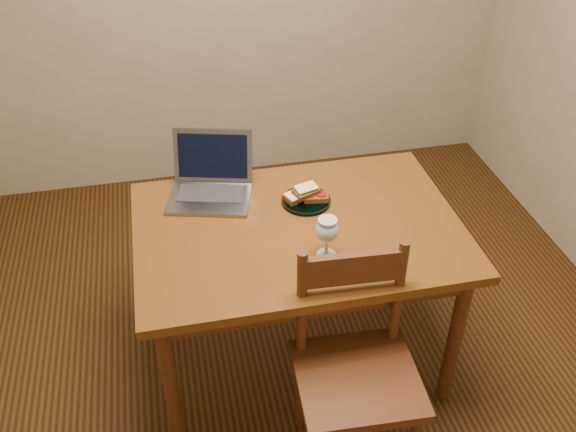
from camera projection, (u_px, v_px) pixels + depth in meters
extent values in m
cube|color=black|center=(299.00, 345.00, 3.04)|extent=(3.20, 3.20, 0.02)
cube|color=#4C260C|center=(298.00, 230.00, 2.57)|extent=(1.30, 0.90, 0.04)
cylinder|color=#41220D|center=(171.00, 386.00, 2.40)|extent=(0.06, 0.06, 0.70)
cylinder|color=#41220D|center=(455.00, 339.00, 2.60)|extent=(0.06, 0.06, 0.70)
cylinder|color=#41220D|center=(161.00, 261.00, 2.98)|extent=(0.06, 0.06, 0.70)
cylinder|color=#41220D|center=(393.00, 229.00, 3.18)|extent=(0.06, 0.06, 0.70)
cube|color=#41220D|center=(357.00, 380.00, 2.31)|extent=(0.46, 0.44, 0.04)
cube|color=#41220D|center=(353.00, 268.00, 2.21)|extent=(0.36, 0.05, 0.13)
cylinder|color=black|center=(306.00, 201.00, 2.68)|extent=(0.21, 0.21, 0.02)
cube|color=slate|center=(210.00, 199.00, 2.69)|extent=(0.39, 0.32, 0.02)
cube|color=slate|center=(213.00, 155.00, 2.75)|extent=(0.35, 0.16, 0.23)
cube|color=black|center=(213.00, 155.00, 2.75)|extent=(0.30, 0.13, 0.19)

